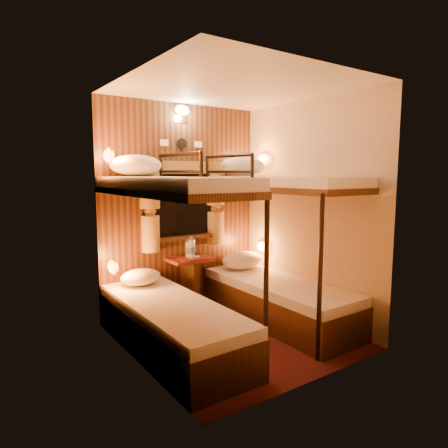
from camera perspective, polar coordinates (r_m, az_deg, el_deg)
floor at (r=4.13m, az=1.36°, el=-15.73°), size 2.10×2.10×0.00m
ceiling at (r=3.88m, az=1.47°, el=18.96°), size 2.10×2.10×0.00m
wall_back at (r=4.71m, az=-6.15°, el=2.19°), size 2.40×0.00×2.40m
wall_front at (r=3.05m, az=13.14°, el=-0.72°), size 2.40×0.00×2.40m
wall_left at (r=3.34m, az=-12.60°, el=-0.02°), size 0.00×2.40×2.40m
wall_right at (r=4.48m, az=11.80°, el=1.83°), size 0.00×2.40×2.40m
back_panel at (r=4.70m, az=-6.06°, el=2.18°), size 2.00×0.03×2.40m
bunk_left at (r=3.68m, az=-7.57°, el=-9.47°), size 0.72×1.90×1.82m
bunk_right at (r=4.39m, az=7.73°, el=-6.69°), size 0.72×1.90×1.82m
window at (r=4.67m, az=-5.88°, el=1.92°), size 1.00×0.12×0.79m
curtains at (r=4.63m, az=-5.69°, el=2.91°), size 1.10×0.22×1.00m
back_fixtures at (r=4.69m, az=-6.02°, el=14.98°), size 0.54×0.09×0.48m
reading_lamps at (r=4.40m, az=-3.97°, el=2.39°), size 2.00×0.20×1.25m
table at (r=4.67m, az=-4.83°, el=-7.62°), size 0.50×0.34×0.66m
bottle_left at (r=4.60m, az=-5.15°, el=-3.69°), size 0.06×0.06×0.21m
bottle_right at (r=4.54m, az=-4.62°, el=-3.60°), size 0.07×0.07×0.25m
sachet_a at (r=4.67m, az=-4.03°, el=-4.63°), size 0.10×0.09×0.01m
sachet_b at (r=4.64m, az=-3.90°, el=-4.68°), size 0.10×0.09×0.01m
pillow_lower_left at (r=4.28m, az=-11.82°, el=-7.42°), size 0.43×0.31×0.17m
pillow_lower_right at (r=4.88m, az=2.55°, el=-5.17°), size 0.53×0.38×0.21m
pillow_upper_left at (r=4.18m, az=-12.46°, el=8.21°), size 0.54×0.39×0.21m
pillow_upper_right at (r=4.76m, az=2.76°, el=8.29°), size 0.57×0.40×0.22m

